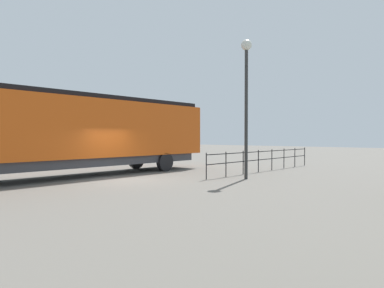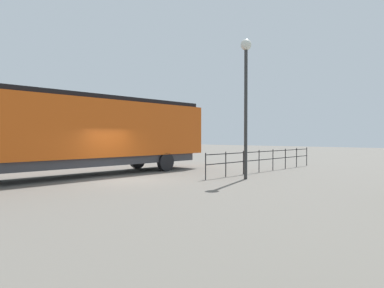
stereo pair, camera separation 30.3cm
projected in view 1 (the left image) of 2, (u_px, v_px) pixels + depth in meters
name	position (u px, v px, depth m)	size (l,w,h in m)	color
ground_plane	(127.00, 180.00, 16.38)	(120.00, 120.00, 0.00)	#666059
locomotive	(78.00, 131.00, 17.78)	(2.98, 16.93, 4.20)	#D15114
lamp_post	(246.00, 82.00, 16.67)	(0.52, 0.52, 6.73)	#2D2D2D
platform_fence	(265.00, 157.00, 20.62)	(0.05, 11.14, 1.29)	black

